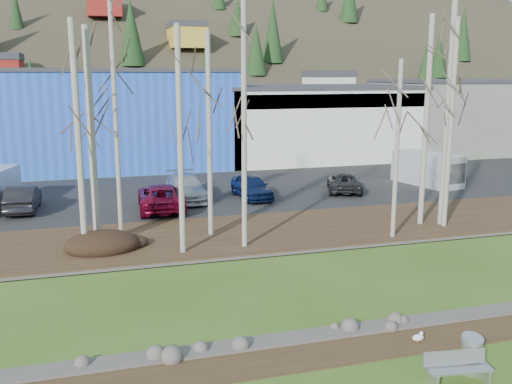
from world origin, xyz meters
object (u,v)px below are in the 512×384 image
object	(u,v)px
car_1	(23,198)
van_white	(429,169)
car_4	(252,187)
litter_bin	(471,356)
car_5	(344,182)
car_3	(186,187)
car_2	(161,197)
seagull	(418,337)
bench_intact	(458,368)

from	to	relation	value
car_1	van_white	xyz separation A→B (m)	(26.80, 0.36, 0.37)
car_4	van_white	bearing A→B (deg)	0.52
litter_bin	van_white	distance (m)	26.52
litter_bin	car_5	world-z (taller)	car_5
van_white	car_1	bearing A→B (deg)	168.46
car_3	litter_bin	bearing A→B (deg)	-80.00
car_1	car_2	distance (m)	7.86
car_3	car_4	size ratio (longest dim) A/B	1.22
litter_bin	car_2	size ratio (longest dim) A/B	0.17
car_2	car_5	bearing A→B (deg)	-168.02
car_1	van_white	world-z (taller)	van_white
car_4	car_5	world-z (taller)	car_4
litter_bin	seagull	bearing A→B (deg)	102.01
bench_intact	car_2	world-z (taller)	car_2
litter_bin	car_4	distance (m)	22.04
bench_intact	car_4	size ratio (longest dim) A/B	0.40
seagull	car_1	xyz separation A→B (m)	(-12.91, 20.56, 0.71)
car_2	car_5	size ratio (longest dim) A/B	1.18
car_2	car_4	bearing A→B (deg)	-162.22
car_1	car_3	world-z (taller)	car_3
car_1	car_5	world-z (taller)	car_1
van_white	car_3	bearing A→B (deg)	167.65
litter_bin	bench_intact	bearing A→B (deg)	-150.46
bench_intact	car_5	xyz separation A→B (m)	(7.42, 22.79, 0.36)
bench_intact	car_4	xyz separation A→B (m)	(0.88, 22.42, 0.46)
car_4	van_white	xyz separation A→B (m)	(13.30, 0.78, 0.37)
seagull	car_5	size ratio (longest dim) A/B	0.09
car_3	car_5	world-z (taller)	car_3
car_2	van_white	size ratio (longest dim) A/B	1.00
bench_intact	car_1	world-z (taller)	car_1
car_2	car_3	xyz separation A→B (m)	(1.83, 2.31, 0.02)
seagull	car_5	xyz separation A→B (m)	(7.13, 20.51, 0.61)
bench_intact	car_4	bearing A→B (deg)	95.46
seagull	litter_bin	bearing A→B (deg)	-99.84
seagull	bench_intact	bearing A→B (deg)	-119.01
seagull	car_2	world-z (taller)	car_2
car_2	van_white	bearing A→B (deg)	-169.82
car_3	car_5	size ratio (longest dim) A/B	1.15
bench_intact	car_3	xyz separation A→B (m)	(-3.18, 23.22, 0.49)
seagull	car_4	distance (m)	20.16
car_5	van_white	bearing A→B (deg)	-155.41
litter_bin	car_4	world-z (taller)	car_4
car_1	car_2	size ratio (longest dim) A/B	0.82
car_4	litter_bin	bearing A→B (deg)	-93.34
bench_intact	van_white	size ratio (longest dim) A/B	0.32
car_5	car_1	bearing A→B (deg)	20.98
car_4	car_5	bearing A→B (deg)	0.41
car_1	car_3	distance (m)	9.45
car_2	car_4	xyz separation A→B (m)	(5.88, 1.51, -0.01)
car_3	car_1	bearing A→B (deg)	-177.34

